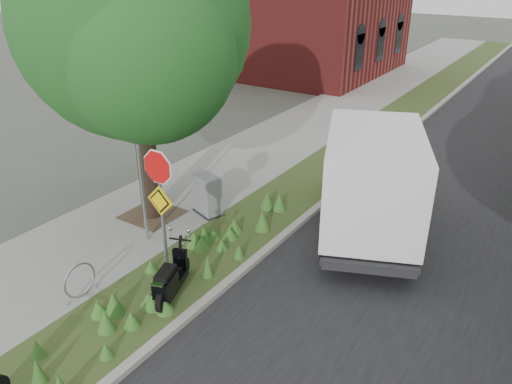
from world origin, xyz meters
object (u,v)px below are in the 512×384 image
sign_assembly (160,193)px  scooter_far (170,283)px  utility_cabinet (208,196)px  box_truck (371,176)px

sign_assembly → scooter_far: size_ratio=2.07×
sign_assembly → utility_cabinet: bearing=114.1°
scooter_far → box_truck: (2.20, 4.99, 1.07)m
box_truck → utility_cabinet: 4.31m
sign_assembly → box_truck: size_ratio=0.57×
scooter_far → box_truck: box_truck is taller
box_truck → utility_cabinet: (-3.89, -1.60, -0.93)m
sign_assembly → utility_cabinet: (-1.40, 3.13, -1.69)m
scooter_far → utility_cabinet: (-1.69, 3.38, 0.15)m
box_truck → utility_cabinet: box_truck is taller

